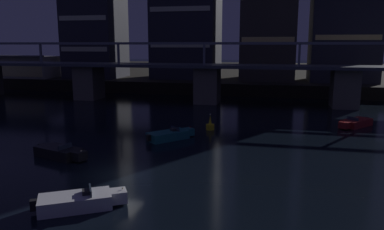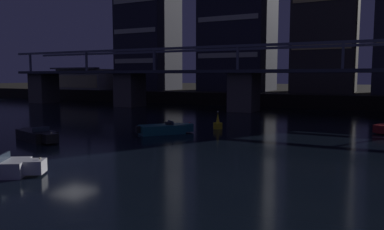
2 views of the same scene
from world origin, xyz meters
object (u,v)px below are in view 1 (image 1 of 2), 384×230
(waterfront_pavilion, at_px, (26,67))
(speedboat_mid_left, at_px, (60,152))
(channel_buoy, at_px, (210,125))
(river_bridge, at_px, (208,77))
(speedboat_mid_right, at_px, (355,123))
(speedboat_near_right, at_px, (170,135))
(speedboat_near_center, at_px, (79,201))
(tower_west_low, at_px, (94,4))

(waterfront_pavilion, relative_size, speedboat_mid_left, 2.41)
(channel_buoy, bearing_deg, speedboat_mid_left, -129.16)
(river_bridge, height_order, speedboat_mid_right, river_bridge)
(waterfront_pavilion, height_order, channel_buoy, waterfront_pavilion)
(river_bridge, xyz_separation_m, waterfront_pavilion, (-40.62, 11.91, 0.40))
(speedboat_mid_right, distance_m, channel_buoy, 16.41)
(waterfront_pavilion, bearing_deg, speedboat_near_right, -40.81)
(speedboat_near_right, height_order, speedboat_mid_right, same)
(waterfront_pavilion, height_order, speedboat_mid_left, waterfront_pavilion)
(speedboat_near_right, height_order, speedboat_mid_left, same)
(speedboat_near_center, xyz_separation_m, speedboat_mid_left, (-6.46, 8.57, 0.00))
(speedboat_mid_left, bearing_deg, waterfront_pavilion, 128.29)
(tower_west_low, relative_size, waterfront_pavilion, 2.44)
(tower_west_low, relative_size, speedboat_near_center, 6.23)
(speedboat_near_right, bearing_deg, tower_west_low, 124.57)
(waterfront_pavilion, distance_m, speedboat_mid_left, 55.17)
(speedboat_near_center, bearing_deg, waterfront_pavilion, 128.07)
(speedboat_mid_right, relative_size, channel_buoy, 2.60)
(speedboat_mid_left, bearing_deg, speedboat_near_center, -53.02)
(speedboat_near_right, relative_size, speedboat_mid_left, 0.88)
(speedboat_near_center, height_order, speedboat_mid_left, same)
(speedboat_mid_left, bearing_deg, river_bridge, 78.22)
(river_bridge, distance_m, speedboat_mid_left, 32.16)
(speedboat_near_center, distance_m, speedboat_mid_left, 10.73)
(channel_buoy, bearing_deg, speedboat_near_center, -100.12)
(river_bridge, bearing_deg, speedboat_near_right, -88.52)
(waterfront_pavilion, relative_size, speedboat_mid_right, 2.71)
(river_bridge, distance_m, speedboat_near_right, 23.97)
(river_bridge, xyz_separation_m, tower_west_low, (-26.53, 15.70, 13.13))
(speedboat_mid_right, bearing_deg, speedboat_near_right, -151.61)
(waterfront_pavilion, bearing_deg, tower_west_low, 15.06)
(speedboat_mid_right, bearing_deg, channel_buoy, -161.79)
(speedboat_mid_right, bearing_deg, river_bridge, 144.84)
(speedboat_mid_right, bearing_deg, speedboat_mid_left, -145.59)
(speedboat_mid_left, relative_size, channel_buoy, 2.92)
(speedboat_mid_right, bearing_deg, tower_west_low, 147.41)
(tower_west_low, xyz_separation_m, waterfront_pavilion, (-14.09, -3.79, -12.73))
(tower_west_low, height_order, speedboat_mid_left, tower_west_low)
(speedboat_mid_right, bearing_deg, speedboat_near_center, -126.40)
(river_bridge, height_order, speedboat_mid_left, river_bridge)
(river_bridge, relative_size, speedboat_mid_right, 18.96)
(waterfront_pavilion, height_order, speedboat_near_center, waterfront_pavilion)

